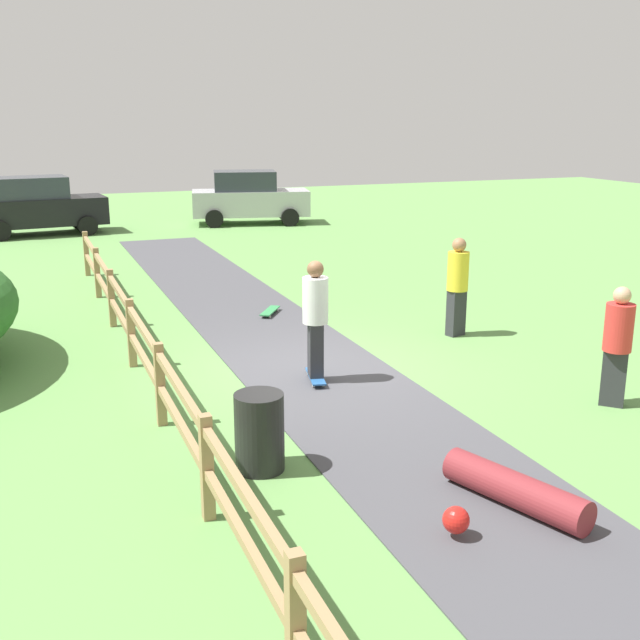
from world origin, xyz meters
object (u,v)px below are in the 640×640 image
(trash_bin, at_px, (259,432))
(parked_car_black, at_px, (38,206))
(skater_riding, at_px, (315,315))
(skater_fallen, at_px, (511,492))
(skateboard_loose, at_px, (270,311))
(parked_car_silver, at_px, (249,197))
(bystander_yellow, at_px, (458,282))
(bystander_red, at_px, (617,341))

(trash_bin, bearing_deg, parked_car_black, 94.82)
(skater_riding, bearing_deg, skater_fallen, -84.11)
(skateboard_loose, bearing_deg, parked_car_silver, 75.35)
(parked_car_black, bearing_deg, trash_bin, -85.18)
(parked_car_silver, bearing_deg, trash_bin, -106.04)
(skater_riding, distance_m, bystander_yellow, 3.59)
(skater_fallen, relative_size, parked_car_black, 0.38)
(skater_riding, relative_size, bystander_red, 1.09)
(skater_fallen, relative_size, bystander_red, 0.98)
(bystander_yellow, height_order, bystander_red, bystander_yellow)
(trash_bin, bearing_deg, parked_car_silver, 73.96)
(skateboard_loose, xyz_separation_m, parked_car_silver, (3.41, 13.05, 0.87))
(bystander_yellow, relative_size, parked_car_black, 0.41)
(skater_fallen, height_order, skateboard_loose, skater_fallen)
(skater_riding, height_order, skater_fallen, skater_riding)
(parked_car_black, bearing_deg, skater_fallen, -80.09)
(skateboard_loose, distance_m, parked_car_silver, 13.51)
(skater_riding, xyz_separation_m, skateboard_loose, (0.59, 4.05, -0.95))
(skater_riding, relative_size, parked_car_silver, 0.41)
(skater_riding, relative_size, skater_fallen, 1.11)
(trash_bin, relative_size, bystander_yellow, 0.50)
(parked_car_black, distance_m, parked_car_silver, 7.29)
(skater_fallen, height_order, parked_car_silver, parked_car_silver)
(skater_fallen, distance_m, bystander_yellow, 6.48)
(bystander_red, bearing_deg, skater_riding, 145.65)
(skater_riding, bearing_deg, parked_car_silver, 76.84)
(trash_bin, distance_m, bystander_yellow, 6.33)
(skater_riding, height_order, parked_car_black, parked_car_black)
(skater_fallen, bearing_deg, skateboard_loose, 89.04)
(skater_fallen, xyz_separation_m, bystander_red, (3.02, 1.95, 0.72))
(bystander_red, relative_size, parked_car_silver, 0.37)
(trash_bin, relative_size, parked_car_silver, 0.20)
(skater_riding, bearing_deg, trash_bin, -123.20)
(bystander_yellow, xyz_separation_m, bystander_red, (0.19, -3.81, -0.07))
(skater_riding, distance_m, skater_fallen, 4.43)
(bystander_yellow, xyz_separation_m, parked_car_black, (-6.58, 15.64, -0.03))
(trash_bin, xyz_separation_m, skateboard_loose, (2.23, 6.56, -0.36))
(trash_bin, bearing_deg, bystander_red, 1.52)
(skater_riding, relative_size, parked_car_black, 0.42)
(bystander_red, relative_size, parked_car_black, 0.39)
(trash_bin, xyz_separation_m, bystander_yellow, (4.92, 3.95, 0.54))
(parked_car_silver, bearing_deg, bystander_yellow, -92.61)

